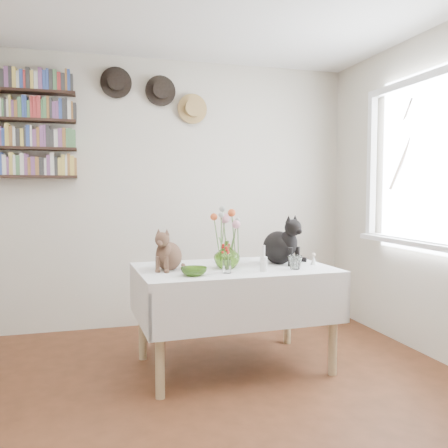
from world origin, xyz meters
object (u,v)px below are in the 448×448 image
object	(u,v)px
flower_vase	(227,255)
bookshelf_unit	(14,124)
dining_table	(234,292)
tabby_cat	(169,248)
black_cat	(279,239)

from	to	relation	value
flower_vase	bookshelf_unit	size ratio (longest dim) A/B	0.19
dining_table	tabby_cat	xyz separation A→B (m)	(-0.47, 0.00, 0.33)
tabby_cat	bookshelf_unit	xyz separation A→B (m)	(-1.12, 1.16, 0.96)
bookshelf_unit	dining_table	bearing A→B (deg)	-36.42
black_cat	flower_vase	bearing A→B (deg)	166.08
tabby_cat	black_cat	distance (m)	0.84
flower_vase	tabby_cat	bearing A→B (deg)	174.10
dining_table	flower_vase	size ratio (longest dim) A/B	7.28
flower_vase	bookshelf_unit	distance (m)	2.19
dining_table	bookshelf_unit	distance (m)	2.35
dining_table	tabby_cat	bearing A→B (deg)	179.49
dining_table	black_cat	size ratio (longest dim) A/B	3.74
dining_table	flower_vase	xyz separation A→B (m)	(-0.06, -0.04, 0.28)
tabby_cat	flower_vase	size ratio (longest dim) A/B	1.55
flower_vase	black_cat	bearing A→B (deg)	13.26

